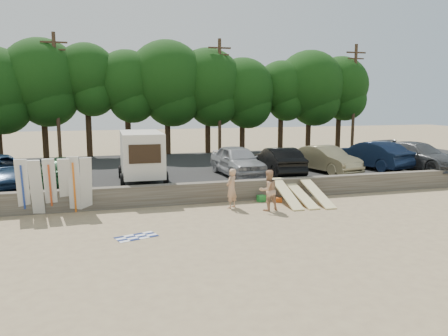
{
  "coord_description": "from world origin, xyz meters",
  "views": [
    {
      "loc": [
        -7.2,
        -17.43,
        4.94
      ],
      "look_at": [
        -1.36,
        3.0,
        1.67
      ],
      "focal_mm": 35.0,
      "sensor_mm": 36.0,
      "label": 1
    }
  ],
  "objects_px": {
    "car_3": "(279,161)",
    "car_6": "(418,156)",
    "car_2": "(238,161)",
    "box_trailer": "(142,154)",
    "car_5": "(371,155)",
    "beachgoer_b": "(268,190)",
    "beachgoer_a": "(231,188)",
    "cooler": "(261,198)",
    "car_4": "(326,159)",
    "car_1": "(58,170)"
  },
  "relations": [
    {
      "from": "car_1",
      "to": "car_3",
      "type": "distance_m",
      "value": 12.06
    },
    {
      "from": "car_1",
      "to": "cooler",
      "type": "relative_size",
      "value": 11.84
    },
    {
      "from": "car_3",
      "to": "car_5",
      "type": "bearing_deg",
      "value": -170.18
    },
    {
      "from": "car_2",
      "to": "beachgoer_b",
      "type": "bearing_deg",
      "value": -96.55
    },
    {
      "from": "car_2",
      "to": "car_1",
      "type": "bearing_deg",
      "value": 178.17
    },
    {
      "from": "car_5",
      "to": "cooler",
      "type": "distance_m",
      "value": 9.97
    },
    {
      "from": "car_5",
      "to": "cooler",
      "type": "relative_size",
      "value": 13.77
    },
    {
      "from": "car_5",
      "to": "car_1",
      "type": "bearing_deg",
      "value": -12.27
    },
    {
      "from": "car_6",
      "to": "beachgoer_a",
      "type": "distance_m",
      "value": 13.99
    },
    {
      "from": "car_3",
      "to": "car_6",
      "type": "distance_m",
      "value": 9.31
    },
    {
      "from": "car_1",
      "to": "car_3",
      "type": "height_order",
      "value": "car_3"
    },
    {
      "from": "car_5",
      "to": "beachgoer_a",
      "type": "relative_size",
      "value": 2.83
    },
    {
      "from": "car_2",
      "to": "cooler",
      "type": "xyz_separation_m",
      "value": [
        0.03,
        -3.81,
        -1.4
      ]
    },
    {
      "from": "cooler",
      "to": "car_1",
      "type": "bearing_deg",
      "value": 150.25
    },
    {
      "from": "car_1",
      "to": "car_3",
      "type": "xyz_separation_m",
      "value": [
        12.06,
        -0.16,
        0.03
      ]
    },
    {
      "from": "car_1",
      "to": "cooler",
      "type": "bearing_deg",
      "value": 155.64
    },
    {
      "from": "box_trailer",
      "to": "car_6",
      "type": "distance_m",
      "value": 17.15
    },
    {
      "from": "box_trailer",
      "to": "car_5",
      "type": "bearing_deg",
      "value": 2.98
    },
    {
      "from": "beachgoer_b",
      "to": "cooler",
      "type": "xyz_separation_m",
      "value": [
        0.33,
        1.73,
        -0.78
      ]
    },
    {
      "from": "box_trailer",
      "to": "car_2",
      "type": "bearing_deg",
      "value": 3.97
    },
    {
      "from": "box_trailer",
      "to": "car_5",
      "type": "xyz_separation_m",
      "value": [
        14.47,
        0.59,
        -0.61
      ]
    },
    {
      "from": "car_1",
      "to": "beachgoer_a",
      "type": "bearing_deg",
      "value": 146.86
    },
    {
      "from": "car_1",
      "to": "car_4",
      "type": "bearing_deg",
      "value": 175.71
    },
    {
      "from": "car_6",
      "to": "cooler",
      "type": "distance_m",
      "value": 12.1
    },
    {
      "from": "car_5",
      "to": "beachgoer_b",
      "type": "bearing_deg",
      "value": 18.03
    },
    {
      "from": "car_4",
      "to": "beachgoer_b",
      "type": "xyz_separation_m",
      "value": [
        -5.83,
        -5.29,
        -0.54
      ]
    },
    {
      "from": "car_3",
      "to": "car_6",
      "type": "height_order",
      "value": "car_6"
    },
    {
      "from": "beachgoer_a",
      "to": "beachgoer_b",
      "type": "distance_m",
      "value": 1.73
    },
    {
      "from": "car_3",
      "to": "car_5",
      "type": "xyz_separation_m",
      "value": [
        6.64,
        0.71,
        0.07
      ]
    },
    {
      "from": "beachgoer_a",
      "to": "car_5",
      "type": "bearing_deg",
      "value": 164.34
    },
    {
      "from": "car_3",
      "to": "beachgoer_b",
      "type": "height_order",
      "value": "car_3"
    },
    {
      "from": "beachgoer_a",
      "to": "cooler",
      "type": "xyz_separation_m",
      "value": [
        1.8,
        0.81,
        -0.76
      ]
    },
    {
      "from": "car_2",
      "to": "car_4",
      "type": "relative_size",
      "value": 1.07
    },
    {
      "from": "car_2",
      "to": "car_4",
      "type": "distance_m",
      "value": 5.53
    },
    {
      "from": "box_trailer",
      "to": "car_4",
      "type": "distance_m",
      "value": 11.01
    },
    {
      "from": "beachgoer_a",
      "to": "car_1",
      "type": "bearing_deg",
      "value": -68.86
    },
    {
      "from": "cooler",
      "to": "car_5",
      "type": "bearing_deg",
      "value": 14.71
    },
    {
      "from": "car_4",
      "to": "beachgoer_b",
      "type": "bearing_deg",
      "value": -151.08
    },
    {
      "from": "car_4",
      "to": "beachgoer_b",
      "type": "relative_size",
      "value": 2.52
    },
    {
      "from": "car_3",
      "to": "car_4",
      "type": "xyz_separation_m",
      "value": [
        3.16,
        0.19,
        -0.02
      ]
    },
    {
      "from": "car_2",
      "to": "beachgoer_b",
      "type": "relative_size",
      "value": 2.69
    },
    {
      "from": "car_3",
      "to": "beachgoer_a",
      "type": "xyz_separation_m",
      "value": [
        -4.14,
        -4.19,
        -0.57
      ]
    },
    {
      "from": "box_trailer",
      "to": "car_3",
      "type": "relative_size",
      "value": 0.87
    },
    {
      "from": "cooler",
      "to": "car_3",
      "type": "bearing_deg",
      "value": 45.52
    },
    {
      "from": "cooler",
      "to": "car_6",
      "type": "bearing_deg",
      "value": 4.79
    },
    {
      "from": "car_5",
      "to": "car_6",
      "type": "relative_size",
      "value": 0.91
    },
    {
      "from": "box_trailer",
      "to": "beachgoer_b",
      "type": "height_order",
      "value": "box_trailer"
    },
    {
      "from": "box_trailer",
      "to": "cooler",
      "type": "relative_size",
      "value": 11.0
    },
    {
      "from": "cooler",
      "to": "car_2",
      "type": "bearing_deg",
      "value": 80.71
    },
    {
      "from": "car_2",
      "to": "car_6",
      "type": "bearing_deg",
      "value": -7.36
    }
  ]
}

